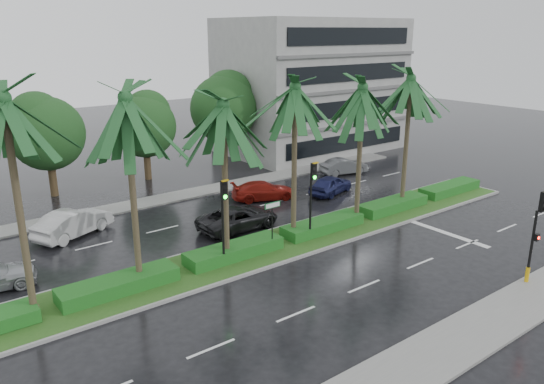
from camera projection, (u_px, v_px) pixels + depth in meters
ground at (293, 251)px, 27.59m from camera, size 120.00×120.00×0.00m
near_sidewalk at (467, 336)px, 19.83m from camera, size 40.00×2.40×0.12m
far_sidewalk at (183, 195)px, 36.67m from camera, size 40.00×2.00×0.12m
median at (281, 244)px, 28.32m from camera, size 36.00×4.00×0.15m
hedge at (281, 237)px, 28.21m from camera, size 35.20×1.40×0.60m
lane_markings at (341, 240)px, 29.02m from camera, size 34.00×13.06×0.01m
palm_row at (261, 105)px, 25.40m from camera, size 26.30×4.20×9.40m
signal_near at (536, 233)px, 23.22m from camera, size 0.34×0.45×4.36m
signal_median_left at (224, 210)px, 24.60m from camera, size 0.34×0.42×4.36m
signal_median_right at (312, 190)px, 27.80m from camera, size 0.34×0.42×4.36m
street_sign at (272, 214)px, 26.74m from camera, size 0.95×0.09×2.60m
bg_trees at (161, 114)px, 40.34m from camera, size 33.29×5.58×8.07m
building at (311, 86)px, 49.36m from camera, size 16.00×10.00×12.00m
car_white at (73, 223)px, 29.43m from camera, size 3.39×4.87×1.52m
car_darkgrey at (238, 218)px, 30.40m from camera, size 2.43×4.96×1.36m
car_red at (263, 191)px, 35.80m from camera, size 3.13×4.61×1.24m
car_blue at (331, 185)px, 37.01m from camera, size 2.58×4.17×1.32m
car_grey at (344, 166)px, 42.07m from camera, size 2.13×4.05×1.27m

